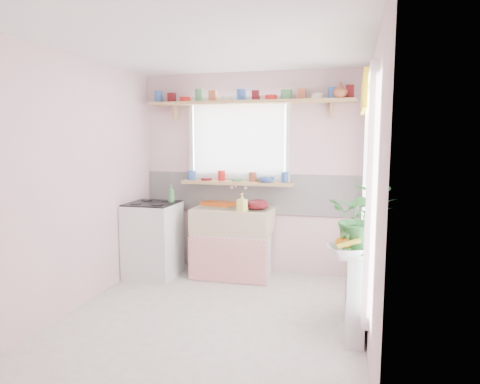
# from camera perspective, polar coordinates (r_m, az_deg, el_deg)

# --- Properties ---
(room) EXTENTS (3.20, 3.20, 3.20)m
(room) POSITION_cam_1_polar(r_m,az_deg,el_deg) (4.53, 7.44, 3.03)
(room) COLOR white
(room) RESTS_ON ground
(sink_unit) EXTENTS (0.95, 0.65, 1.11)m
(sink_unit) POSITION_cam_1_polar(r_m,az_deg,el_deg) (5.27, -0.94, -6.65)
(sink_unit) COLOR white
(sink_unit) RESTS_ON ground
(cooker) EXTENTS (0.58, 0.58, 0.93)m
(cooker) POSITION_cam_1_polar(r_m,az_deg,el_deg) (5.37, -11.52, -6.20)
(cooker) COLOR white
(cooker) RESTS_ON ground
(radiator_ledge) EXTENTS (0.22, 0.95, 0.78)m
(radiator_ledge) POSITION_cam_1_polar(r_m,az_deg,el_deg) (4.04, 15.15, -11.84)
(radiator_ledge) COLOR white
(radiator_ledge) RESTS_ON ground
(windowsill) EXTENTS (1.40, 0.22, 0.04)m
(windowsill) POSITION_cam_1_polar(r_m,az_deg,el_deg) (5.32, -0.41, 1.25)
(windowsill) COLOR tan
(windowsill) RESTS_ON room
(pine_shelf) EXTENTS (2.52, 0.24, 0.04)m
(pine_shelf) POSITION_cam_1_polar(r_m,az_deg,el_deg) (5.26, 1.16, 11.87)
(pine_shelf) COLOR tan
(pine_shelf) RESTS_ON room
(shelf_crockery) EXTENTS (2.47, 0.11, 0.12)m
(shelf_crockery) POSITION_cam_1_polar(r_m,az_deg,el_deg) (5.26, 1.16, 12.69)
(shelf_crockery) COLOR #3359A5
(shelf_crockery) RESTS_ON pine_shelf
(sill_crockery) EXTENTS (1.35, 0.11, 0.12)m
(sill_crockery) POSITION_cam_1_polar(r_m,az_deg,el_deg) (5.31, -0.59, 2.05)
(sill_crockery) COLOR #3359A5
(sill_crockery) RESTS_ON windowsill
(dish_tray) EXTENTS (0.45, 0.38, 0.04)m
(dish_tray) POSITION_cam_1_polar(r_m,az_deg,el_deg) (5.44, -2.78, -1.50)
(dish_tray) COLOR orange
(dish_tray) RESTS_ON sink_unit
(colander) EXTENTS (0.35, 0.35, 0.12)m
(colander) POSITION_cam_1_polar(r_m,az_deg,el_deg) (5.07, 2.35, -1.66)
(colander) COLOR maroon
(colander) RESTS_ON sink_unit
(jade_plant) EXTENTS (0.55, 0.49, 0.57)m
(jade_plant) POSITION_cam_1_polar(r_m,az_deg,el_deg) (3.60, 16.03, -3.30)
(jade_plant) COLOR #265F29
(jade_plant) RESTS_ON radiator_ledge
(fruit_bowl) EXTENTS (0.39, 0.39, 0.07)m
(fruit_bowl) POSITION_cam_1_polar(r_m,az_deg,el_deg) (3.54, 13.96, -7.54)
(fruit_bowl) COLOR white
(fruit_bowl) RESTS_ON radiator_ledge
(herb_pot) EXTENTS (0.14, 0.12, 0.24)m
(herb_pot) POSITION_cam_1_polar(r_m,az_deg,el_deg) (3.52, 14.00, -6.27)
(herb_pot) COLOR #366729
(herb_pot) RESTS_ON radiator_ledge
(soap_bottle_sink) EXTENTS (0.12, 0.12, 0.21)m
(soap_bottle_sink) POSITION_cam_1_polar(r_m,az_deg,el_deg) (4.94, 0.28, -1.40)
(soap_bottle_sink) COLOR #FEED71
(soap_bottle_sink) RESTS_ON sink_unit
(sill_cup) EXTENTS (0.13, 0.13, 0.10)m
(sill_cup) POSITION_cam_1_polar(r_m,az_deg,el_deg) (5.32, 1.99, 1.98)
(sill_cup) COLOR beige
(sill_cup) RESTS_ON windowsill
(sill_bowl) EXTENTS (0.25, 0.25, 0.06)m
(sill_bowl) POSITION_cam_1_polar(r_m,az_deg,el_deg) (5.18, 3.57, 1.63)
(sill_bowl) COLOR #3657AF
(sill_bowl) RESTS_ON windowsill
(shelf_vase) EXTENTS (0.18, 0.18, 0.17)m
(shelf_vase) POSITION_cam_1_polar(r_m,az_deg,el_deg) (5.06, 13.21, 13.06)
(shelf_vase) COLOR #984E2E
(shelf_vase) RESTS_ON pine_shelf
(cooker_bottle) EXTENTS (0.09, 0.09, 0.21)m
(cooker_bottle) POSITION_cam_1_polar(r_m,az_deg,el_deg) (5.27, -9.18, -0.20)
(cooker_bottle) COLOR #468D4D
(cooker_bottle) RESTS_ON cooker
(fruit) EXTENTS (0.20, 0.14, 0.10)m
(fruit) POSITION_cam_1_polar(r_m,az_deg,el_deg) (3.53, 14.09, -6.57)
(fruit) COLOR orange
(fruit) RESTS_ON fruit_bowl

